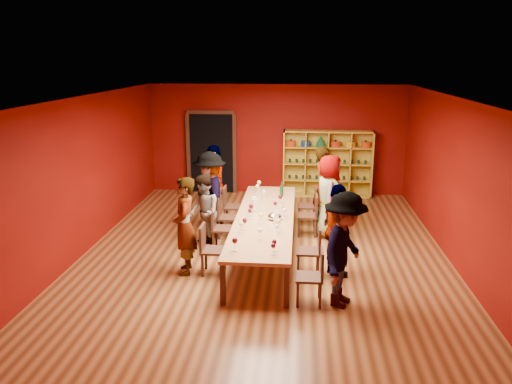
% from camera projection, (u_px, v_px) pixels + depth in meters
% --- Properties ---
extents(room_shell, '(7.10, 9.10, 3.04)m').
position_uv_depth(room_shell, '(265.00, 178.00, 9.39)').
color(room_shell, brown).
rests_on(room_shell, ground).
extents(tasting_table, '(1.10, 4.50, 0.75)m').
position_uv_depth(tasting_table, '(265.00, 219.00, 9.60)').
color(tasting_table, '#AC7748').
rests_on(tasting_table, ground).
extents(doorway, '(1.40, 0.17, 2.30)m').
position_uv_depth(doorway, '(212.00, 153.00, 13.90)').
color(doorway, black).
rests_on(doorway, ground).
extents(shelving_unit, '(2.40, 0.40, 1.80)m').
position_uv_depth(shelving_unit, '(327.00, 160.00, 13.55)').
color(shelving_unit, gold).
rests_on(shelving_unit, ground).
extents(chair_person_left_1, '(0.42, 0.42, 0.89)m').
position_uv_depth(chair_person_left_1, '(209.00, 247.00, 8.74)').
color(chair_person_left_1, black).
rests_on(chair_person_left_1, ground).
extents(person_left_1, '(0.58, 0.71, 1.73)m').
position_uv_depth(person_left_1, '(185.00, 226.00, 8.68)').
color(person_left_1, '#CD898B').
rests_on(person_left_1, ground).
extents(chair_person_left_2, '(0.42, 0.42, 0.89)m').
position_uv_depth(chair_person_left_2, '(219.00, 226.00, 9.83)').
color(chair_person_left_2, black).
rests_on(chair_person_left_2, ground).
extents(person_left_2, '(0.65, 0.83, 1.51)m').
position_uv_depth(person_left_2, '(204.00, 212.00, 9.79)').
color(person_left_2, '#536CAA').
rests_on(person_left_2, ground).
extents(chair_person_left_3, '(0.42, 0.42, 0.89)m').
position_uv_depth(chair_person_left_3, '(224.00, 215.00, 10.51)').
color(chair_person_left_3, black).
rests_on(chair_person_left_3, ground).
extents(person_left_3, '(0.73, 1.26, 1.83)m').
position_uv_depth(person_left_3, '(210.00, 195.00, 10.42)').
color(person_left_3, '#545459').
rests_on(person_left_3, ground).
extents(chair_person_left_4, '(0.42, 0.42, 0.89)m').
position_uv_depth(chair_person_left_4, '(230.00, 204.00, 11.26)').
color(chair_person_left_4, black).
rests_on(chair_person_left_4, ground).
extents(person_left_4, '(0.83, 1.18, 1.84)m').
position_uv_depth(person_left_4, '(214.00, 185.00, 11.17)').
color(person_left_4, pink).
rests_on(person_left_4, ground).
extents(chair_person_right_0, '(0.42, 0.42, 0.89)m').
position_uv_depth(chair_person_right_0, '(315.00, 273.00, 7.66)').
color(chair_person_right_0, black).
rests_on(chair_person_right_0, ground).
extents(person_right_0, '(0.89, 1.26, 1.80)m').
position_uv_depth(person_right_0, '(344.00, 250.00, 7.52)').
color(person_right_0, '#47474C').
rests_on(person_right_0, ground).
extents(chair_person_right_1, '(0.42, 0.42, 0.89)m').
position_uv_depth(chair_person_right_1, '(313.00, 248.00, 8.68)').
color(chair_person_right_1, black).
rests_on(chair_person_right_1, ground).
extents(person_right_1, '(0.73, 1.06, 1.65)m').
position_uv_depth(person_right_1, '(337.00, 231.00, 8.56)').
color(person_right_1, '#4A4A4F').
rests_on(person_right_1, ground).
extents(chair_person_right_3, '(0.42, 0.42, 0.89)m').
position_uv_depth(chair_person_right_3, '(311.00, 213.00, 10.62)').
color(chair_person_right_3, black).
rests_on(chair_person_right_3, ground).
extents(person_right_3, '(0.49, 0.87, 1.75)m').
position_uv_depth(person_right_3, '(329.00, 196.00, 10.49)').
color(person_right_3, silver).
rests_on(person_right_3, ground).
extents(chair_person_right_4, '(0.42, 0.42, 0.89)m').
position_uv_depth(chair_person_right_4, '(310.00, 204.00, 11.29)').
color(chair_person_right_4, black).
rests_on(chair_person_right_4, ground).
extents(person_right_4, '(0.55, 0.70, 1.81)m').
position_uv_depth(person_right_4, '(323.00, 186.00, 11.16)').
color(person_right_4, '#121734').
rests_on(person_right_4, ground).
extents(wine_glass_0, '(0.08, 0.08, 0.19)m').
position_uv_depth(wine_glass_0, '(284.00, 209.00, 9.54)').
color(wine_glass_0, white).
rests_on(wine_glass_0, tasting_table).
extents(wine_glass_1, '(0.08, 0.08, 0.20)m').
position_uv_depth(wine_glass_1, '(260.00, 231.00, 8.34)').
color(wine_glass_1, white).
rests_on(wine_glass_1, tasting_table).
extents(wine_glass_2, '(0.07, 0.07, 0.18)m').
position_uv_depth(wine_glass_2, '(283.00, 186.00, 11.29)').
color(wine_glass_2, white).
rests_on(wine_glass_2, tasting_table).
extents(wine_glass_3, '(0.08, 0.08, 0.21)m').
position_uv_depth(wine_glass_3, '(241.00, 224.00, 8.65)').
color(wine_glass_3, white).
rests_on(wine_glass_3, tasting_table).
extents(wine_glass_4, '(0.09, 0.09, 0.22)m').
position_uv_depth(wine_glass_4, '(259.00, 183.00, 11.46)').
color(wine_glass_4, white).
rests_on(wine_glass_4, tasting_table).
extents(wine_glass_5, '(0.08, 0.08, 0.19)m').
position_uv_depth(wine_glass_5, '(275.00, 204.00, 9.90)').
color(wine_glass_5, white).
rests_on(wine_glass_5, tasting_table).
extents(wine_glass_6, '(0.09, 0.09, 0.22)m').
position_uv_depth(wine_glass_6, '(251.00, 207.00, 9.64)').
color(wine_glass_6, white).
rests_on(wine_glass_6, tasting_table).
extents(wine_glass_7, '(0.08, 0.08, 0.19)m').
position_uv_depth(wine_glass_7, '(257.00, 187.00, 11.21)').
color(wine_glass_7, white).
rests_on(wine_glass_7, tasting_table).
extents(wine_glass_8, '(0.07, 0.07, 0.18)m').
position_uv_depth(wine_glass_8, '(273.00, 246.00, 7.71)').
color(wine_glass_8, white).
rests_on(wine_glass_8, tasting_table).
extents(wine_glass_9, '(0.07, 0.07, 0.18)m').
position_uv_depth(wine_glass_9, '(277.00, 227.00, 8.59)').
color(wine_glass_9, white).
rests_on(wine_glass_9, tasting_table).
extents(wine_glass_10, '(0.09, 0.09, 0.22)m').
position_uv_depth(wine_glass_10, '(280.00, 197.00, 10.28)').
color(wine_glass_10, white).
rests_on(wine_glass_10, tasting_table).
extents(wine_glass_11, '(0.09, 0.09, 0.22)m').
position_uv_depth(wine_glass_11, '(235.00, 241.00, 7.84)').
color(wine_glass_11, white).
rests_on(wine_glass_11, tasting_table).
extents(wine_glass_12, '(0.08, 0.08, 0.21)m').
position_uv_depth(wine_glass_12, '(245.00, 221.00, 8.83)').
color(wine_glass_12, white).
rests_on(wine_glass_12, tasting_table).
extents(wine_glass_13, '(0.07, 0.07, 0.18)m').
position_uv_depth(wine_glass_13, '(264.00, 192.00, 10.77)').
color(wine_glass_13, white).
rests_on(wine_glass_13, tasting_table).
extents(wine_glass_14, '(0.08, 0.08, 0.20)m').
position_uv_depth(wine_glass_14, '(274.00, 243.00, 7.83)').
color(wine_glass_14, white).
rests_on(wine_glass_14, tasting_table).
extents(wine_glass_15, '(0.07, 0.07, 0.18)m').
position_uv_depth(wine_glass_15, '(261.00, 215.00, 9.20)').
color(wine_glass_15, white).
rests_on(wine_glass_15, tasting_table).
extents(wine_glass_16, '(0.09, 0.09, 0.22)m').
position_uv_depth(wine_glass_16, '(278.00, 222.00, 8.76)').
color(wine_glass_16, white).
rests_on(wine_glass_16, tasting_table).
extents(wine_glass_17, '(0.08, 0.08, 0.21)m').
position_uv_depth(wine_glass_17, '(284.00, 211.00, 9.43)').
color(wine_glass_17, white).
rests_on(wine_glass_17, tasting_table).
extents(wine_glass_18, '(0.08, 0.08, 0.19)m').
position_uv_depth(wine_glass_18, '(250.00, 211.00, 9.44)').
color(wine_glass_18, white).
rests_on(wine_glass_18, tasting_table).
extents(wine_glass_19, '(0.07, 0.07, 0.18)m').
position_uv_depth(wine_glass_19, '(253.00, 199.00, 10.31)').
color(wine_glass_19, white).
rests_on(wine_glass_19, tasting_table).
extents(spittoon_bowl, '(0.26, 0.26, 0.15)m').
position_uv_depth(spittoon_bowl, '(275.00, 217.00, 9.36)').
color(spittoon_bowl, '#B9BBC1').
rests_on(spittoon_bowl, tasting_table).
extents(carafe_a, '(0.13, 0.13, 0.29)m').
position_uv_depth(carafe_a, '(255.00, 205.00, 9.87)').
color(carafe_a, white).
rests_on(carafe_a, tasting_table).
extents(carafe_b, '(0.13, 0.13, 0.26)m').
position_uv_depth(carafe_b, '(276.00, 218.00, 9.10)').
color(carafe_b, white).
rests_on(carafe_b, tasting_table).
extents(wine_bottle, '(0.09, 0.09, 0.32)m').
position_uv_depth(wine_bottle, '(282.00, 191.00, 10.94)').
color(wine_bottle, '#123216').
rests_on(wine_bottle, tasting_table).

